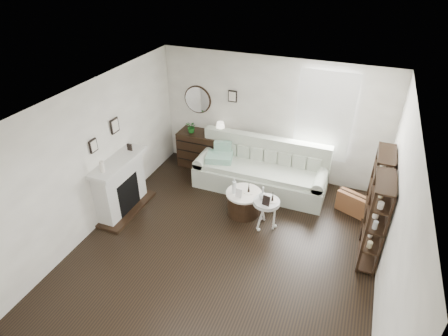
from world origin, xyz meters
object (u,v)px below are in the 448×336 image
at_px(sofa, 261,173).
at_px(pedestal_table, 266,203).
at_px(drum_table, 244,202).
at_px(dresser, 206,150).

bearing_deg(sofa, pedestal_table, -69.53).
height_order(sofa, drum_table, sofa).
height_order(dresser, pedestal_table, dresser).
relative_size(sofa, drum_table, 3.99).
bearing_deg(dresser, sofa, -14.61).
height_order(drum_table, pedestal_table, pedestal_table).
distance_m(dresser, drum_table, 2.00).
bearing_deg(drum_table, dresser, 135.52).
height_order(sofa, pedestal_table, sofa).
xyz_separation_m(drum_table, pedestal_table, (0.52, -0.25, 0.30)).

